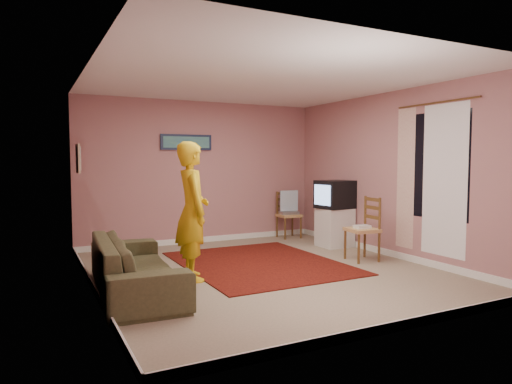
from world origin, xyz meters
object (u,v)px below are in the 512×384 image
tv_cabinet (335,227)px  chair_b (362,222)px  crt_tv (335,194)px  sofa (136,265)px  chair_a (289,210)px  person (192,211)px

tv_cabinet → chair_b: bearing=-105.8°
crt_tv → tv_cabinet: bearing=-0.0°
tv_cabinet → sofa: (-3.75, -1.25, -0.03)m
chair_a → sofa: 4.25m
tv_cabinet → chair_b: 1.18m
sofa → chair_a: bearing=-51.9°
chair_a → person: (-2.72, -2.15, 0.33)m
sofa → person: size_ratio=1.22×
chair_b → person: person is taller
chair_a → sofa: chair_a is taller
tv_cabinet → chair_a: (-0.25, 1.15, 0.21)m
tv_cabinet → sofa: bearing=-161.6°
chair_a → chair_b: chair_b is taller
tv_cabinet → person: size_ratio=0.39×
tv_cabinet → person: 3.18m
tv_cabinet → chair_b: (-0.31, -1.11, 0.25)m
tv_cabinet → chair_b: size_ratio=1.29×
crt_tv → chair_a: (-0.25, 1.15, -0.37)m
tv_cabinet → chair_b: chair_b is taller
tv_cabinet → chair_a: size_ratio=1.38×
sofa → person: person is taller
tv_cabinet → sofa: tv_cabinet is taller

